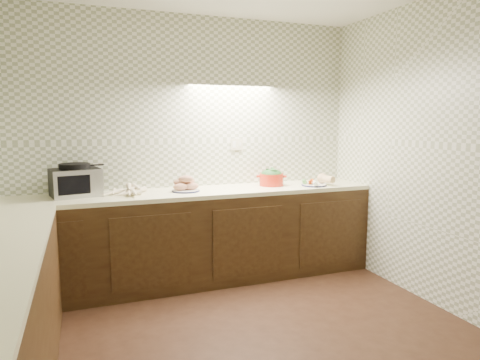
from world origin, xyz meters
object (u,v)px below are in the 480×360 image
object	(u,v)px
toaster_oven	(75,181)
parsnip_pile	(130,191)
sweet_potato_plate	(185,186)
veg_plate	(318,181)
onion_bowl	(186,185)
dutch_oven	(271,177)

from	to	relation	value
toaster_oven	parsnip_pile	xyz separation A→B (m)	(0.46, -0.10, -0.11)
toaster_oven	parsnip_pile	distance (m)	0.48
toaster_oven	parsnip_pile	bearing A→B (deg)	-23.40
parsnip_pile	sweet_potato_plate	size ratio (longest dim) A/B	1.55
parsnip_pile	veg_plate	size ratio (longest dim) A/B	1.31
onion_bowl	veg_plate	distance (m)	1.37
onion_bowl	veg_plate	xyz separation A→B (m)	(1.35, -0.22, -0.00)
toaster_oven	dutch_oven	size ratio (longest dim) A/B	1.43
parsnip_pile	dutch_oven	bearing A→B (deg)	1.90
parsnip_pile	sweet_potato_plate	xyz separation A→B (m)	(0.52, 0.00, 0.02)
onion_bowl	toaster_oven	bearing A→B (deg)	-178.71
onion_bowl	veg_plate	bearing A→B (deg)	-9.15
parsnip_pile	onion_bowl	bearing A→B (deg)	12.14
veg_plate	onion_bowl	bearing A→B (deg)	170.85
toaster_oven	veg_plate	distance (m)	2.37
sweet_potato_plate	veg_plate	bearing A→B (deg)	-4.24
dutch_oven	veg_plate	size ratio (longest dim) A/B	1.03
sweet_potato_plate	onion_bowl	world-z (taller)	sweet_potato_plate
parsnip_pile	veg_plate	distance (m)	1.90
parsnip_pile	sweet_potato_plate	distance (m)	0.52
sweet_potato_plate	onion_bowl	size ratio (longest dim) A/B	1.63
sweet_potato_plate	dutch_oven	bearing A→B (deg)	2.78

